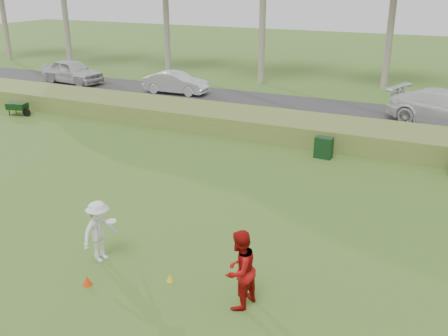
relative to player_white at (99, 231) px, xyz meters
The scene contains 11 objects.
ground 1.75m from the player_white, 10.69° to the left, with size 120.00×120.00×0.00m, color #385F1F.
reed_strip 12.38m from the player_white, 82.98° to the left, with size 80.00×3.00×0.90m, color #59712D.
park_road 17.37m from the player_white, 85.00° to the left, with size 80.00×6.00×0.06m, color #2D2D2D.
player_white is the anchor object (origin of this frame).
player_red 4.02m from the player_white, ahead, with size 0.90×0.70×1.85m, color #A00F0D.
cone_orange 1.36m from the player_white, 69.29° to the right, with size 0.22×0.22×0.25m, color red.
cone_yellow 2.25m from the player_white, ahead, with size 0.17×0.17×0.19m, color yellow.
utility_cabinet 10.64m from the player_white, 72.22° to the left, with size 0.69×0.43×0.87m, color black.
wheelbarrow 16.41m from the player_white, 142.99° to the left, with size 1.39×0.81×0.67m.
car_left 23.92m from the player_white, 132.30° to the left, with size 1.87×4.65×1.58m, color silver.
car_mid 19.57m from the player_white, 114.35° to the left, with size 1.42×4.06×1.34m, color silver.
Camera 1 is at (6.10, -9.17, 6.87)m, focal length 40.00 mm.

